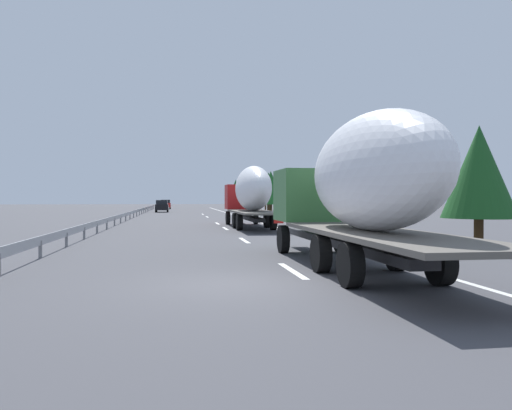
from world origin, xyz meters
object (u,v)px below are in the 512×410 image
at_px(truck_trailing, 357,184).
at_px(truck_lead, 251,193).
at_px(car_red_compact, 166,204).
at_px(car_black_suv, 162,206).
at_px(road_sign, 252,198).

bearing_deg(truck_trailing, truck_lead, -0.00).
bearing_deg(car_red_compact, car_black_suv, 179.90).
height_order(truck_trailing, car_black_suv, truck_trailing).
distance_m(truck_trailing, road_sign, 41.98).
bearing_deg(car_black_suv, car_red_compact, -0.10).
height_order(truck_lead, road_sign, truck_lead).
bearing_deg(truck_lead, car_black_suv, 9.95).
xyz_separation_m(car_red_compact, road_sign, (-43.46, -10.36, 1.13)).
height_order(truck_trailing, car_red_compact, truck_trailing).
xyz_separation_m(car_black_suv, car_red_compact, (22.67, -0.04, -0.00)).
relative_size(truck_lead, road_sign, 4.74).
relative_size(truck_lead, truck_trailing, 1.01).
relative_size(car_black_suv, car_red_compact, 1.00).
bearing_deg(truck_lead, road_sign, -8.47).
relative_size(car_red_compact, road_sign, 1.49).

